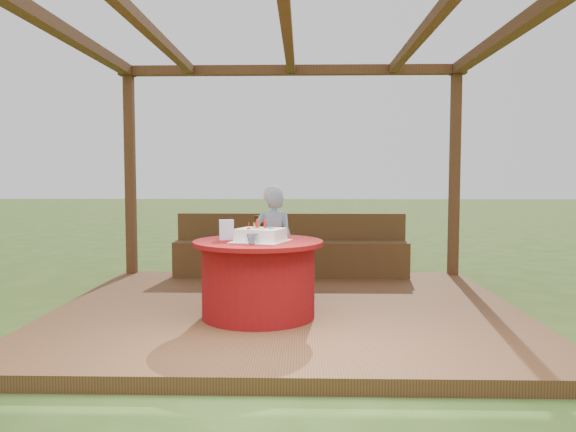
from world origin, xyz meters
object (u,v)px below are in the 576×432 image
(bench, at_px, (291,255))
(elderly_woman, at_px, (273,240))
(table, at_px, (258,278))
(drinking_glass, at_px, (252,239))
(birthday_cake, at_px, (261,235))
(gift_bag, at_px, (226,230))
(chair, at_px, (267,252))

(bench, relative_size, elderly_woman, 2.52)
(table, distance_m, drinking_glass, 0.48)
(bench, distance_m, birthday_cake, 2.29)
(table, xyz_separation_m, birthday_cake, (0.03, -0.07, 0.41))
(gift_bag, bearing_deg, table, -21.57)
(bench, xyz_separation_m, elderly_woman, (-0.16, -1.21, 0.34))
(bench, height_order, table, bench)
(table, bearing_deg, gift_bag, 169.35)
(table, distance_m, chair, 1.02)
(elderly_woman, xyz_separation_m, gift_bag, (-0.39, -0.89, 0.19))
(birthday_cake, bearing_deg, drinking_glass, -106.92)
(table, bearing_deg, birthday_cake, -67.88)
(elderly_woman, xyz_separation_m, birthday_cake, (-0.06, -1.01, 0.16))
(bench, height_order, gift_bag, gift_bag)
(gift_bag, bearing_deg, bench, 64.36)
(table, height_order, drinking_glass, drinking_glass)
(bench, bearing_deg, gift_bag, -104.71)
(table, distance_m, elderly_woman, 0.98)
(birthday_cake, relative_size, drinking_glass, 5.96)
(gift_bag, xyz_separation_m, drinking_glass, (0.26, -0.33, -0.05))
(drinking_glass, bearing_deg, bench, 83.28)
(bench, distance_m, gift_bag, 2.23)
(drinking_glass, bearing_deg, chair, 88.06)
(table, height_order, gift_bag, gift_bag)
(table, relative_size, elderly_woman, 0.99)
(chair, bearing_deg, drinking_glass, -91.94)
(birthday_cake, height_order, gift_bag, birthday_cake)
(chair, height_order, elderly_woman, elderly_woman)
(bench, relative_size, chair, 3.53)
(chair, height_order, drinking_glass, chair)
(elderly_woman, bearing_deg, bench, 82.30)
(bench, distance_m, table, 2.17)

